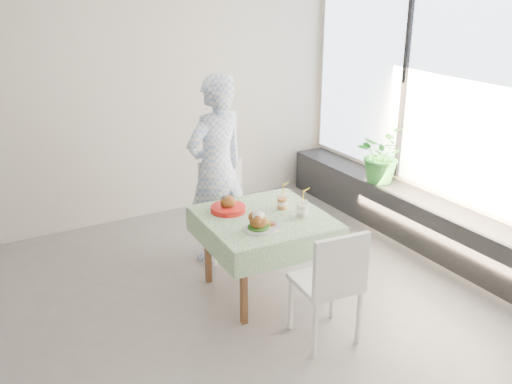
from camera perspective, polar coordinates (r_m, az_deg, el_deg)
floor at (r=4.74m, az=-6.46°, el=-13.83°), size 6.00×6.00×0.00m
wall_back at (r=6.42m, az=-16.11°, el=8.48°), size 6.00×0.02×2.80m
wall_front at (r=2.26m, az=19.48°, el=-15.39°), size 6.00×0.02×2.80m
wall_right at (r=5.90m, az=20.84°, el=6.88°), size 0.02×5.00×2.80m
window_pane at (r=5.83m, az=20.96°, el=9.23°), size 0.01×4.80×2.18m
window_ledge at (r=6.11m, az=18.25°, el=-3.79°), size 0.40×4.80×0.50m
cafe_table at (r=5.05m, az=0.78°, el=-5.36°), size 1.09×1.09×0.74m
chair_far at (r=5.79m, az=-2.96°, el=-3.58°), size 0.52×0.52×0.96m
chair_near at (r=4.55m, az=6.96°, el=-11.10°), size 0.49×0.49×0.96m
diner at (r=5.53m, az=-3.98°, el=2.26°), size 0.77×0.60×1.86m
main_dish at (r=4.65m, az=0.42°, el=-3.16°), size 0.32×0.32×0.16m
juice_cup_orange at (r=5.06m, az=2.62°, el=-1.00°), size 0.10×0.10×0.28m
juice_cup_lemonade at (r=4.91m, az=4.64°, el=-1.73°), size 0.10×0.10×0.29m
second_dish at (r=5.01m, az=-2.81°, el=-1.49°), size 0.31×0.31×0.15m
potted_plant at (r=6.53m, az=12.33°, el=3.74°), size 0.77×0.76×0.64m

